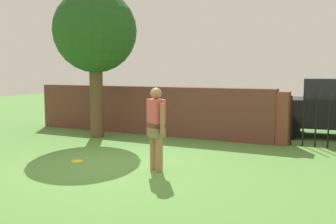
{
  "coord_description": "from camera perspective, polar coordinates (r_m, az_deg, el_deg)",
  "views": [
    {
      "loc": [
        4.12,
        -6.49,
        1.93
      ],
      "look_at": [
        0.4,
        1.25,
        1.0
      ],
      "focal_mm": 40.29,
      "sensor_mm": 36.0,
      "label": 1
    }
  ],
  "objects": [
    {
      "name": "ground_plane",
      "position": [
        7.93,
        -6.6,
        -7.96
      ],
      "size": [
        40.0,
        40.0,
        0.0
      ],
      "primitive_type": "plane",
      "color": "#568C3D"
    },
    {
      "name": "brick_wall",
      "position": [
        11.69,
        -3.24,
        0.29
      ],
      "size": [
        7.86,
        0.5,
        1.47
      ],
      "primitive_type": "cube",
      "color": "brown",
      "rests_on": "ground"
    },
    {
      "name": "tree",
      "position": [
        11.22,
        -10.97,
        11.72
      ],
      "size": [
        2.38,
        2.38,
        4.27
      ],
      "color": "brown",
      "rests_on": "ground"
    },
    {
      "name": "person",
      "position": [
        7.27,
        -1.8,
        -2.0
      ],
      "size": [
        0.47,
        0.38,
        1.62
      ],
      "rotation": [
        0.0,
        0.0,
        2.58
      ],
      "color": "#9E704C",
      "rests_on": "ground"
    },
    {
      "name": "fence_gate",
      "position": [
        10.27,
        22.31,
        -1.17
      ],
      "size": [
        2.49,
        0.44,
        1.4
      ],
      "color": "brown",
      "rests_on": "ground"
    },
    {
      "name": "frisbee_yellow",
      "position": [
        8.37,
        -13.58,
        -7.27
      ],
      "size": [
        0.27,
        0.27,
        0.02
      ],
      "primitive_type": "cylinder",
      "color": "yellow",
      "rests_on": "ground"
    }
  ]
}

